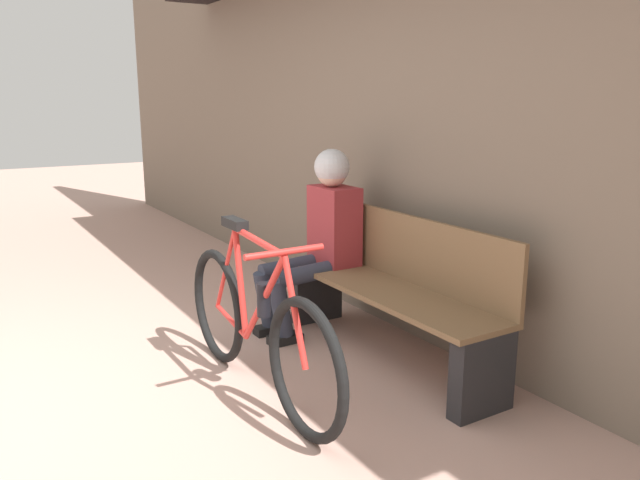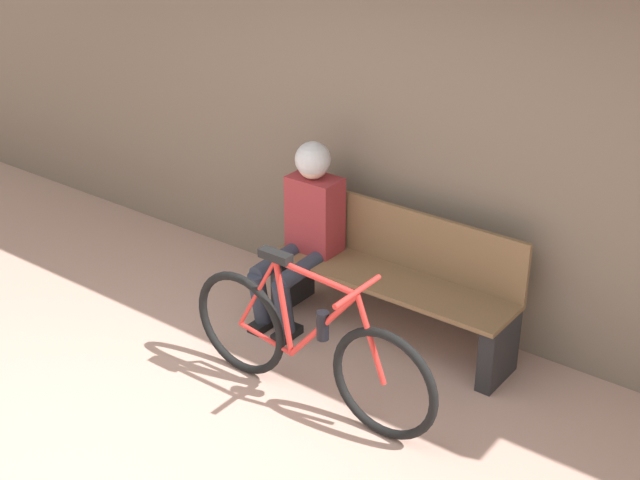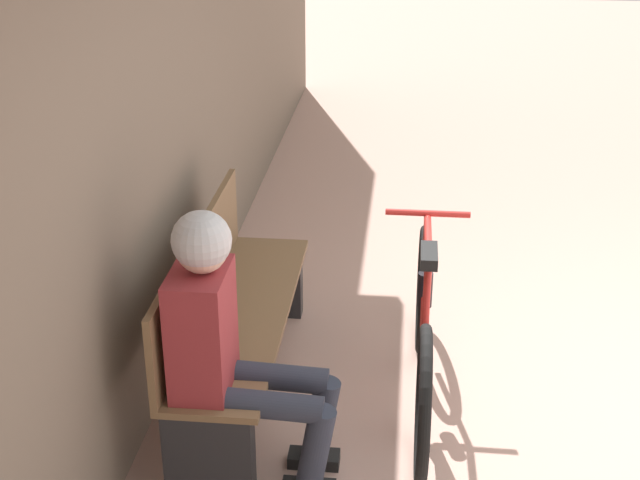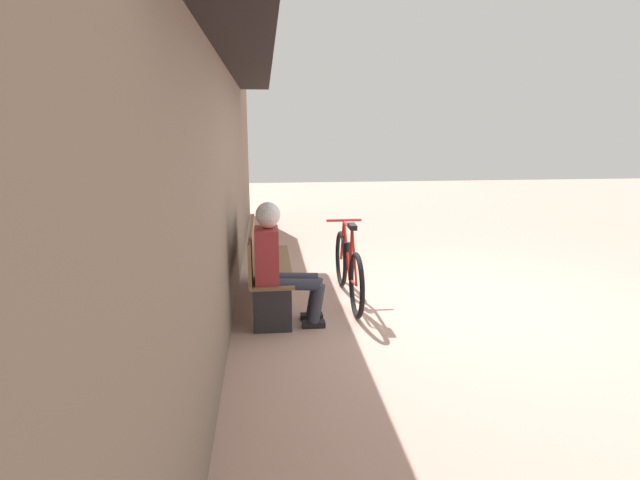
% 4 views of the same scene
% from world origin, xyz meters
% --- Properties ---
extents(storefront_wall, '(12.00, 0.56, 3.20)m').
position_xyz_m(storefront_wall, '(0.00, 2.47, 1.66)').
color(storefront_wall, '#756656').
rests_on(storefront_wall, ground_plane).
extents(park_bench_near, '(1.66, 0.42, 0.84)m').
position_xyz_m(park_bench_near, '(0.26, 2.10, 0.39)').
color(park_bench_near, brown).
rests_on(park_bench_near, ground_plane).
extents(bicycle, '(1.68, 0.40, 0.90)m').
position_xyz_m(bicycle, '(0.27, 1.20, 0.36)').
color(bicycle, black).
rests_on(bicycle, ground_plane).
extents(person_seated, '(0.34, 0.65, 1.20)m').
position_xyz_m(person_seated, '(-0.36, 1.98, 0.68)').
color(person_seated, '#2D3342').
rests_on(person_seated, ground_plane).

